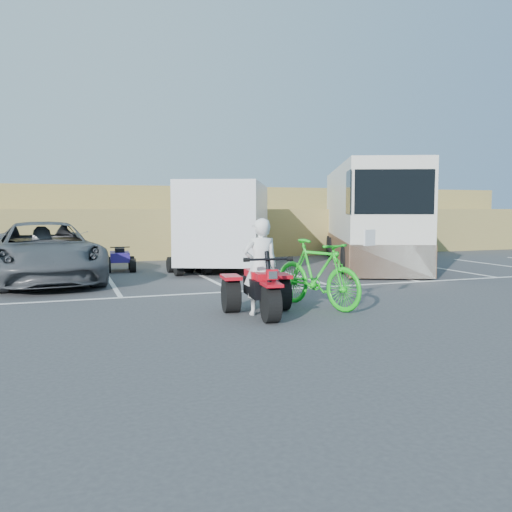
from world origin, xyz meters
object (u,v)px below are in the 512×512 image
object	(u,v)px
quad_atv_blue	(120,271)
quad_atv_green	(188,274)
rv_motorhome	(368,223)
red_trike_atv	(262,316)
grey_pickup	(44,252)
cargo_trailer	(227,222)
green_dirt_bike	(317,274)
rider	(260,267)

from	to	relation	value
quad_atv_blue	quad_atv_green	size ratio (longest dim) A/B	0.89
rv_motorhome	red_trike_atv	bearing A→B (deg)	-108.71
red_trike_atv	grey_pickup	bearing A→B (deg)	127.74
red_trike_atv	cargo_trailer	bearing A→B (deg)	84.01
green_dirt_bike	quad_atv_green	world-z (taller)	green_dirt_bike
rider	cargo_trailer	size ratio (longest dim) A/B	0.28
quad_atv_blue	quad_atv_green	world-z (taller)	quad_atv_green
rider	green_dirt_bike	bearing A→B (deg)	-160.91
grey_pickup	quad_atv_blue	xyz separation A→B (m)	(2.22, 1.92, -0.83)
red_trike_atv	quad_atv_blue	size ratio (longest dim) A/B	1.39
grey_pickup	quad_atv_green	bearing A→B (deg)	1.37
grey_pickup	rv_motorhome	bearing A→B (deg)	1.18
red_trike_atv	quad_atv_blue	distance (m)	8.63
rider	quad_atv_green	bearing A→B (deg)	-85.01
grey_pickup	rv_motorhome	size ratio (longest dim) A/B	0.61
red_trike_atv	rv_motorhome	distance (m)	10.76
rider	quad_atv_green	distance (m)	6.98
green_dirt_bike	quad_atv_blue	world-z (taller)	green_dirt_bike
rider	quad_atv_blue	world-z (taller)	rider
red_trike_atv	cargo_trailer	size ratio (longest dim) A/B	0.27
quad_atv_blue	quad_atv_green	distance (m)	2.38
rider	cargo_trailer	distance (m)	8.43
green_dirt_bike	rv_motorhome	xyz separation A→B (m)	(5.74, 7.49, 0.80)
rider	quad_atv_blue	size ratio (longest dim) A/B	1.44
green_dirt_bike	rv_motorhome	distance (m)	9.47
cargo_trailer	rv_motorhome	bearing A→B (deg)	19.31
cargo_trailer	quad_atv_blue	distance (m)	3.91
rider	quad_atv_blue	distance (m)	8.54
red_trike_atv	rider	bearing A→B (deg)	90.00
green_dirt_bike	quad_atv_green	distance (m)	6.75
grey_pickup	quad_atv_green	distance (m)	4.28
rider	grey_pickup	world-z (taller)	rider
green_dirt_bike	grey_pickup	xyz separation A→B (m)	(-5.37, 6.06, 0.13)
rider	green_dirt_bike	distance (m)	1.39
rider	rv_motorhome	bearing A→B (deg)	-126.16
cargo_trailer	quad_atv_blue	bearing A→B (deg)	-157.42
cargo_trailer	quad_atv_green	distance (m)	2.60
cargo_trailer	grey_pickup	bearing A→B (deg)	-138.58
rv_motorhome	quad_atv_blue	bearing A→B (deg)	-160.13
quad_atv_green	grey_pickup	bearing A→B (deg)	-175.17
quad_atv_blue	red_trike_atv	bearing A→B (deg)	-74.19
rider	grey_pickup	bearing A→B (deg)	-51.57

